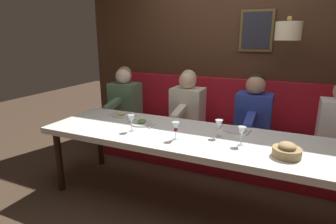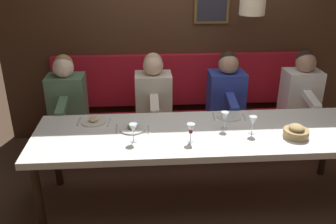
% 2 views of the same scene
% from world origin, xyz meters
% --- Properties ---
extents(ground_plane, '(12.00, 12.00, 0.00)m').
position_xyz_m(ground_plane, '(0.00, 0.00, 0.00)').
color(ground_plane, '#4C3828').
extents(dining_table, '(0.90, 3.01, 0.74)m').
position_xyz_m(dining_table, '(0.00, 0.00, 0.68)').
color(dining_table, white).
rests_on(dining_table, ground_plane).
extents(banquette_bench, '(0.52, 3.21, 0.45)m').
position_xyz_m(banquette_bench, '(0.89, 0.00, 0.23)').
color(banquette_bench, red).
rests_on(banquette_bench, ground_plane).
extents(back_wall_panel, '(0.59, 4.41, 2.90)m').
position_xyz_m(back_wall_panel, '(1.46, -0.01, 1.36)').
color(back_wall_panel, '#422819').
rests_on(back_wall_panel, ground_plane).
extents(diner_nearest, '(0.60, 0.40, 0.79)m').
position_xyz_m(diner_nearest, '(0.88, -1.29, 0.82)').
color(diner_nearest, white).
rests_on(diner_nearest, banquette_bench).
extents(diner_near, '(0.60, 0.40, 0.79)m').
position_xyz_m(diner_near, '(0.88, -0.42, 0.82)').
color(diner_near, '#283893').
rests_on(diner_near, banquette_bench).
extents(diner_middle, '(0.60, 0.40, 0.79)m').
position_xyz_m(diner_middle, '(0.88, 0.40, 0.82)').
color(diner_middle, beige).
rests_on(diner_middle, banquette_bench).
extents(diner_far, '(0.60, 0.40, 0.79)m').
position_xyz_m(diner_far, '(0.88, 1.35, 0.82)').
color(diner_far, '#567A5B').
rests_on(diner_far, banquette_bench).
extents(place_setting_0, '(0.24, 0.32, 0.05)m').
position_xyz_m(place_setting_0, '(0.27, 0.99, 0.75)').
color(place_setting_0, silver).
rests_on(place_setting_0, dining_table).
extents(place_setting_1, '(0.24, 0.31, 0.05)m').
position_xyz_m(place_setting_1, '(0.09, 0.62, 0.75)').
color(place_setting_1, silver).
rests_on(place_setting_1, dining_table).
extents(place_setting_2, '(0.24, 0.32, 0.01)m').
position_xyz_m(place_setting_2, '(0.29, -0.32, 0.75)').
color(place_setting_2, silver).
rests_on(place_setting_2, dining_table).
extents(wine_glass_0, '(0.07, 0.07, 0.16)m').
position_xyz_m(wine_glass_0, '(-0.06, -0.45, 0.86)').
color(wine_glass_0, silver).
rests_on(wine_glass_0, dining_table).
extents(wine_glass_1, '(0.07, 0.07, 0.16)m').
position_xyz_m(wine_glass_1, '(-0.17, 0.11, 0.86)').
color(wine_glass_1, silver).
rests_on(wine_glass_1, dining_table).
extents(wine_glass_2, '(0.07, 0.07, 0.16)m').
position_xyz_m(wine_glass_2, '(-0.14, 0.60, 0.86)').
color(wine_glass_2, silver).
rests_on(wine_glass_2, dining_table).
extents(wine_glass_3, '(0.07, 0.07, 0.16)m').
position_xyz_m(wine_glass_3, '(0.05, -0.22, 0.86)').
color(wine_glass_3, silver).
rests_on(wine_glass_3, dining_table).
extents(bread_bowl, '(0.22, 0.22, 0.12)m').
position_xyz_m(bread_bowl, '(-0.16, -0.82, 0.79)').
color(bread_bowl, tan).
rests_on(bread_bowl, dining_table).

